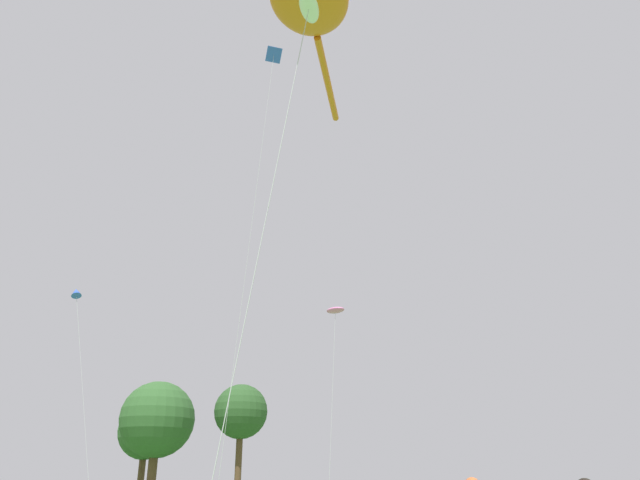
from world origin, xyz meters
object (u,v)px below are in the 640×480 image
tree_pine_center (241,412)px  small_kite_triangle_green (76,294)px  big_show_kite (310,4)px  small_kite_delta_white (270,84)px  small_kite_box_yellow (335,311)px  tree_oak_right (146,432)px  tree_shrub_far (157,420)px

tree_pine_center → small_kite_triangle_green: bearing=-141.3°
small_kite_triangle_green → big_show_kite: bearing=87.0°
small_kite_delta_white → small_kite_triangle_green: small_kite_delta_white is taller
small_kite_box_yellow → tree_oak_right: bearing=156.9°
small_kite_delta_white → tree_pine_center: (18.68, 29.60, -14.38)m
tree_oak_right → tree_shrub_far: tree_shrub_far is taller
small_kite_box_yellow → tree_pine_center: (13.69, 29.42, -2.03)m
tree_oak_right → tree_pine_center: tree_pine_center is taller
small_kite_triangle_green → tree_pine_center: (24.18, 19.40, -3.22)m
small_kite_delta_white → tree_shrub_far: small_kite_delta_white is taller
tree_pine_center → tree_shrub_far: bearing=124.4°
tree_shrub_far → big_show_kite: bearing=-112.1°
tree_oak_right → small_kite_delta_white: bearing=-109.6°
tree_oak_right → big_show_kite: bearing=-111.6°
small_kite_delta_white → tree_shrub_far: (13.39, 37.32, -14.89)m
tree_oak_right → tree_pine_center: size_ratio=0.95×
big_show_kite → tree_shrub_far: 52.90m
tree_oak_right → tree_pine_center: 17.13m
small_kite_box_yellow → tree_shrub_far: (8.40, 37.15, -2.54)m
tree_pine_center → tree_shrub_far: (-5.28, 7.72, -0.51)m
big_show_kite → tree_oak_right: size_ratio=1.63×
tree_oak_right → small_kite_triangle_green: bearing=-121.3°
small_kite_triangle_green → tree_shrub_far: small_kite_triangle_green is taller
small_kite_box_yellow → small_kite_delta_white: 13.32m
small_kite_triangle_green → tree_oak_right: bearing=-122.4°
big_show_kite → small_kite_triangle_green: 21.83m
small_kite_delta_white → small_kite_box_yellow: bearing=-65.1°
small_kite_triangle_green → tree_pine_center: size_ratio=1.08×
small_kite_box_yellow → small_kite_triangle_green: bearing=-142.7°
big_show_kite → tree_pine_center: bearing=-162.0°
small_kite_triangle_green → tree_pine_center: 31.17m
small_kite_box_yellow → tree_oak_right: 47.92m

